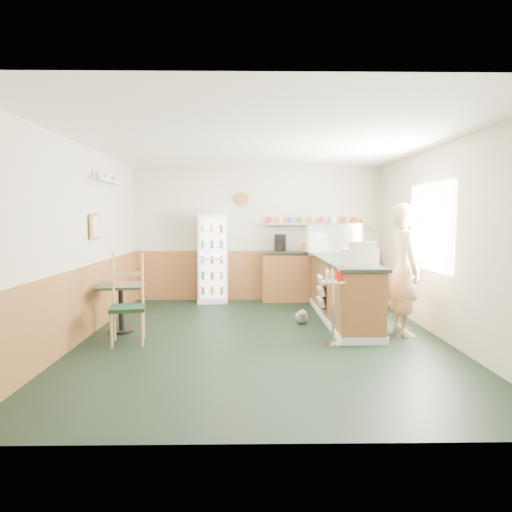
{
  "coord_description": "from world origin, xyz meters",
  "views": [
    {
      "loc": [
        -0.17,
        -6.27,
        1.69
      ],
      "look_at": [
        -0.06,
        0.6,
        1.1
      ],
      "focal_mm": 32.0,
      "sensor_mm": 36.0,
      "label": 1
    }
  ],
  "objects_px": {
    "drinks_fridge": "(213,258)",
    "cafe_table": "(121,299)",
    "cash_register": "(359,257)",
    "cafe_chair": "(129,296)",
    "display_case": "(334,240)",
    "shopkeeper": "(404,270)",
    "condiment_stand": "(333,296)"
  },
  "relations": [
    {
      "from": "drinks_fridge",
      "to": "cafe_table",
      "type": "bearing_deg",
      "value": -116.08
    },
    {
      "from": "cash_register",
      "to": "cafe_chair",
      "type": "xyz_separation_m",
      "value": [
        -3.14,
        -0.15,
        -0.5
      ]
    },
    {
      "from": "display_case",
      "to": "cafe_chair",
      "type": "distance_m",
      "value": 3.8
    },
    {
      "from": "shopkeeper",
      "to": "drinks_fridge",
      "type": "bearing_deg",
      "value": 45.52
    },
    {
      "from": "cafe_table",
      "to": "cafe_chair",
      "type": "distance_m",
      "value": 0.59
    },
    {
      "from": "condiment_stand",
      "to": "drinks_fridge",
      "type": "bearing_deg",
      "value": 120.36
    },
    {
      "from": "condiment_stand",
      "to": "shopkeeper",
      "type": "bearing_deg",
      "value": 25.55
    },
    {
      "from": "shopkeeper",
      "to": "condiment_stand",
      "type": "relative_size",
      "value": 1.89
    },
    {
      "from": "condiment_stand",
      "to": "cafe_table",
      "type": "distance_m",
      "value": 3.08
    },
    {
      "from": "display_case",
      "to": "cash_register",
      "type": "height_order",
      "value": "display_case"
    },
    {
      "from": "display_case",
      "to": "cafe_table",
      "type": "bearing_deg",
      "value": -156.0
    },
    {
      "from": "display_case",
      "to": "condiment_stand",
      "type": "relative_size",
      "value": 0.98
    },
    {
      "from": "shopkeeper",
      "to": "cafe_table",
      "type": "distance_m",
      "value": 4.13
    },
    {
      "from": "cash_register",
      "to": "cafe_chair",
      "type": "relative_size",
      "value": 0.37
    },
    {
      "from": "condiment_stand",
      "to": "display_case",
      "type": "bearing_deg",
      "value": 79.55
    },
    {
      "from": "cafe_chair",
      "to": "display_case",
      "type": "bearing_deg",
      "value": 22.01
    },
    {
      "from": "condiment_stand",
      "to": "cafe_table",
      "type": "height_order",
      "value": "condiment_stand"
    },
    {
      "from": "shopkeeper",
      "to": "cafe_chair",
      "type": "height_order",
      "value": "shopkeeper"
    },
    {
      "from": "condiment_stand",
      "to": "cafe_chair",
      "type": "relative_size",
      "value": 0.83
    },
    {
      "from": "drinks_fridge",
      "to": "display_case",
      "type": "relative_size",
      "value": 1.8
    },
    {
      "from": "cafe_table",
      "to": "cafe_chair",
      "type": "bearing_deg",
      "value": -63.35
    },
    {
      "from": "cafe_table",
      "to": "condiment_stand",
      "type": "bearing_deg",
      "value": -13.62
    },
    {
      "from": "display_case",
      "to": "cafe_table",
      "type": "distance_m",
      "value": 3.8
    },
    {
      "from": "shopkeeper",
      "to": "cafe_table",
      "type": "height_order",
      "value": "shopkeeper"
    },
    {
      "from": "cash_register",
      "to": "condiment_stand",
      "type": "bearing_deg",
      "value": -145.61
    },
    {
      "from": "cash_register",
      "to": "display_case",
      "type": "bearing_deg",
      "value": 83.25
    },
    {
      "from": "shopkeeper",
      "to": "cafe_table",
      "type": "relative_size",
      "value": 2.63
    },
    {
      "from": "display_case",
      "to": "cafe_table",
      "type": "xyz_separation_m",
      "value": [
        -3.4,
        -1.51,
        -0.79
      ]
    },
    {
      "from": "display_case",
      "to": "shopkeeper",
      "type": "bearing_deg",
      "value": -67.69
    },
    {
      "from": "cafe_chair",
      "to": "cash_register",
      "type": "bearing_deg",
      "value": -8.08
    },
    {
      "from": "cash_register",
      "to": "shopkeeper",
      "type": "height_order",
      "value": "shopkeeper"
    },
    {
      "from": "cafe_chair",
      "to": "shopkeeper",
      "type": "bearing_deg",
      "value": -6.04
    }
  ]
}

